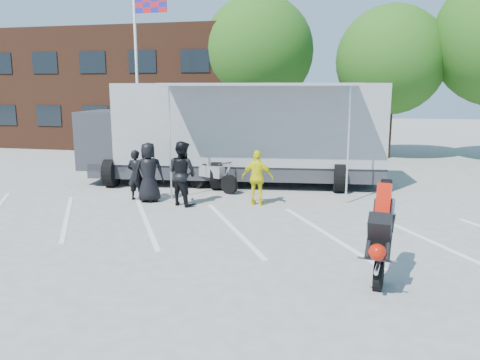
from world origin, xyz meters
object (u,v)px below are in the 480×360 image
at_px(spectator_leather_a, 149,172).
at_px(transporter_truck, 236,183).
at_px(tree_left, 258,52).
at_px(stunt_bike_rider, 381,275).
at_px(spectator_leather_b, 136,175).
at_px(tree_mid, 391,60).
at_px(spectator_hivis, 257,178).
at_px(parked_motorcycle, 213,191).
at_px(flagpole, 141,55).
at_px(spectator_leather_c, 182,173).

bearing_deg(spectator_leather_a, transporter_truck, -137.63).
bearing_deg(tree_left, stunt_bike_rider, -71.74).
xyz_separation_m(stunt_bike_rider, spectator_leather_b, (-7.29, 4.73, 0.82)).
bearing_deg(spectator_leather_b, tree_mid, -123.83).
bearing_deg(tree_mid, spectator_leather_a, -124.32).
bearing_deg(spectator_hivis, parked_motorcycle, -38.19).
relative_size(spectator_leather_a, spectator_leather_b, 1.16).
bearing_deg(flagpole, spectator_leather_a, -64.87).
xyz_separation_m(stunt_bike_rider, spectator_leather_a, (-6.80, 4.62, 0.95)).
xyz_separation_m(spectator_leather_a, spectator_leather_b, (-0.49, 0.11, -0.13)).
height_order(tree_mid, spectator_leather_a, tree_mid).
relative_size(parked_motorcycle, spectator_leather_a, 1.18).
height_order(stunt_bike_rider, spectator_leather_c, spectator_leather_c).
distance_m(tree_left, spectator_leather_b, 13.64).
bearing_deg(spectator_hivis, flagpole, -42.05).
relative_size(flagpole, parked_motorcycle, 3.59).
bearing_deg(spectator_hivis, spectator_leather_a, 7.63).
bearing_deg(transporter_truck, spectator_leather_b, -133.42).
bearing_deg(stunt_bike_rider, tree_left, 116.58).
bearing_deg(parked_motorcycle, tree_mid, -7.69).
distance_m(flagpole, spectator_hivis, 10.18).
xyz_separation_m(transporter_truck, parked_motorcycle, (-0.50, -1.49, 0.00)).
xyz_separation_m(transporter_truck, spectator_hivis, (1.42, -3.13, 0.85)).
height_order(tree_mid, spectator_hivis, tree_mid).
bearing_deg(tree_left, spectator_leather_c, -89.46).
bearing_deg(spectator_hivis, transporter_truck, -63.32).
height_order(tree_mid, parked_motorcycle, tree_mid).
relative_size(flagpole, spectator_leather_c, 4.04).
relative_size(spectator_leather_c, spectator_hivis, 1.16).
height_order(transporter_truck, parked_motorcycle, transporter_truck).
xyz_separation_m(tree_mid, spectator_leather_c, (-6.88, -11.97, -3.95)).
xyz_separation_m(spectator_leather_b, spectator_hivis, (3.93, 0.21, 0.03)).
bearing_deg(tree_mid, spectator_hivis, -111.92).
bearing_deg(transporter_truck, tree_left, 89.38).
bearing_deg(spectator_leather_b, transporter_truck, -124.58).
xyz_separation_m(tree_mid, spectator_leather_a, (-8.06, -11.80, -4.00)).
height_order(flagpole, spectator_leather_b, flagpole).
bearing_deg(spectator_leather_c, parked_motorcycle, -74.33).
xyz_separation_m(spectator_leather_a, spectator_leather_c, (1.18, -0.17, 0.04)).
bearing_deg(parked_motorcycle, spectator_leather_b, 158.43).
relative_size(tree_left, parked_motorcycle, 3.88).
relative_size(flagpole, stunt_bike_rider, 3.82).
distance_m(flagpole, tree_left, 7.37).
bearing_deg(spectator_leather_c, stunt_bike_rider, 166.53).
height_order(tree_mid, spectator_leather_b, tree_mid).
xyz_separation_m(flagpole, spectator_leather_c, (4.37, -6.97, -4.06)).
xyz_separation_m(flagpole, parked_motorcycle, (4.71, -4.85, -5.05)).
height_order(tree_left, parked_motorcycle, tree_left).
distance_m(spectator_leather_a, spectator_leather_c, 1.19).
xyz_separation_m(flagpole, tree_mid, (11.24, 5.00, -0.11)).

